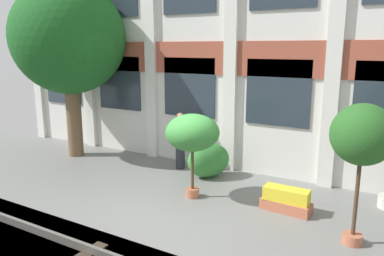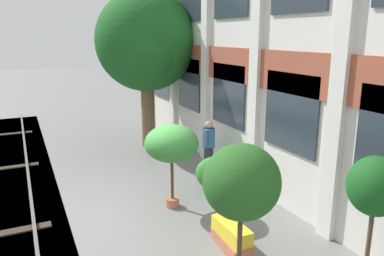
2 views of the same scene
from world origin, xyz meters
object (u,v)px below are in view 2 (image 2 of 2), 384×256
object	(u,v)px
potted_plant_low_pan	(375,195)
potted_plant_square_trough	(231,236)
resident_by_doorway	(209,147)
potted_plant_tall_urn	(172,144)
topiary_hedge	(219,174)
potted_plant_terracotta_small	(242,185)
broadleaf_tree	(146,44)

from	to	relation	value
potted_plant_low_pan	potted_plant_square_trough	bearing A→B (deg)	-145.73
potted_plant_square_trough	resident_by_doorway	bearing A→B (deg)	159.12
potted_plant_tall_urn	potted_plant_square_trough	bearing A→B (deg)	9.08
potted_plant_tall_urn	topiary_hedge	xyz separation A→B (m)	(-0.32, 1.39, -1.04)
potted_plant_low_pan	resident_by_doorway	world-z (taller)	potted_plant_low_pan
potted_plant_square_trough	resident_by_doorway	distance (m)	3.74
potted_plant_terracotta_small	broadleaf_tree	bearing A→B (deg)	169.88
potted_plant_low_pan	potted_plant_terracotta_small	bearing A→B (deg)	-103.17
potted_plant_square_trough	potted_plant_low_pan	bearing A→B (deg)	34.27
topiary_hedge	resident_by_doorway	bearing A→B (deg)	166.34
broadleaf_tree	resident_by_doorway	world-z (taller)	broadleaf_tree
resident_by_doorway	potted_plant_low_pan	bearing A→B (deg)	136.83
potted_plant_terracotta_small	potted_plant_square_trough	bearing A→B (deg)	152.34
resident_by_doorway	potted_plant_terracotta_small	bearing A→B (deg)	114.27
broadleaf_tree	potted_plant_tall_urn	distance (m)	5.48
potted_plant_tall_urn	potted_plant_low_pan	world-z (taller)	potted_plant_low_pan
potted_plant_low_pan	resident_by_doorway	size ratio (longest dim) A/B	1.36
potted_plant_tall_urn	resident_by_doorway	distance (m)	2.23
potted_plant_square_trough	potted_plant_terracotta_small	xyz separation A→B (m)	(1.41, -0.74, 1.70)
potted_plant_square_trough	potted_plant_terracotta_small	bearing A→B (deg)	-27.66
potted_plant_tall_urn	potted_plant_terracotta_small	world-z (taller)	potted_plant_terracotta_small
potted_plant_square_trough	potted_plant_tall_urn	distance (m)	2.46
broadleaf_tree	potted_plant_square_trough	size ratio (longest dim) A/B	5.01
potted_plant_tall_urn	broadleaf_tree	bearing A→B (deg)	167.43
potted_plant_square_trough	potted_plant_low_pan	size ratio (longest dim) A/B	0.49
potted_plant_tall_urn	resident_by_doorway	size ratio (longest dim) A/B	1.21
potted_plant_square_trough	resident_by_doorway	world-z (taller)	resident_by_doorway
potted_plant_terracotta_small	potted_plant_tall_urn	bearing A→B (deg)	173.41
broadleaf_tree	potted_plant_square_trough	bearing A→B (deg)	-6.25
broadleaf_tree	potted_plant_terracotta_small	bearing A→B (deg)	-10.12
potted_plant_tall_urn	topiary_hedge	distance (m)	1.77
broadleaf_tree	resident_by_doorway	size ratio (longest dim) A/B	3.33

